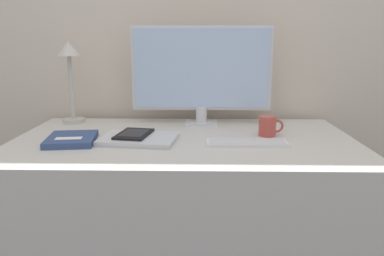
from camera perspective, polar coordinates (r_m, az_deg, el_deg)
wall_back at (r=1.96m, az=-0.71°, el=16.15°), size 3.60×0.05×2.40m
desk at (r=1.67m, az=-1.15°, el=-13.36°), size 1.40×0.78×0.71m
monitor at (r=1.77m, az=1.47°, el=8.57°), size 0.66×0.11×0.46m
keyboard at (r=1.47m, az=8.36°, el=-2.22°), size 0.31×0.10×0.01m
laptop at (r=1.52m, az=-8.11°, el=-1.64°), size 0.32×0.25×0.02m
ereader at (r=1.54m, az=-8.84°, el=-0.90°), size 0.15×0.20×0.01m
desk_lamp at (r=1.90m, az=-18.13°, el=8.82°), size 0.11×0.11×0.39m
notebook at (r=1.56m, az=-17.88°, el=-1.65°), size 0.21×0.23×0.03m
coffee_mug at (r=1.61m, az=11.50°, el=0.30°), size 0.10×0.07×0.08m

